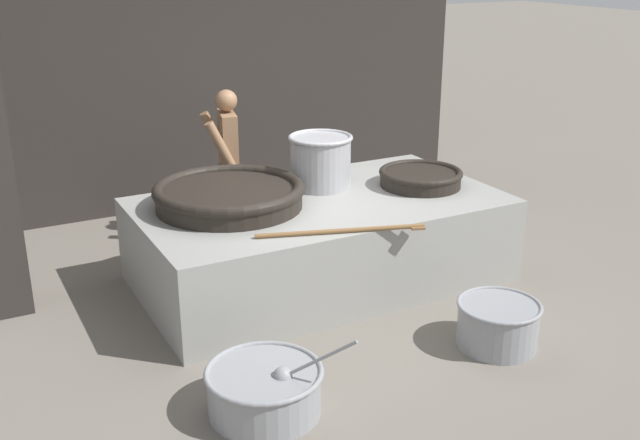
{
  "coord_description": "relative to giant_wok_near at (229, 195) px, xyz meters",
  "views": [
    {
      "loc": [
        -3.14,
        -5.89,
        3.05
      ],
      "look_at": [
        0.0,
        0.0,
        0.61
      ],
      "focal_mm": 42.0,
      "sensor_mm": 36.0,
      "label": 1
    }
  ],
  "objects": [
    {
      "name": "stock_pot",
      "position": [
        1.02,
        0.15,
        0.15
      ],
      "size": [
        0.63,
        0.63,
        0.52
      ],
      "color": "#9E9EA3",
      "rests_on": "hearth_platform"
    },
    {
      "name": "stirring_paddle",
      "position": [
        0.63,
        -1.08,
        -0.1
      ],
      "size": [
        1.39,
        0.51,
        0.04
      ],
      "rotation": [
        0.0,
        0.0,
        -0.31
      ],
      "color": "brown",
      "rests_on": "hearth_platform"
    },
    {
      "name": "prep_bowl_vegetables",
      "position": [
        -0.56,
        -1.99,
        -0.75
      ],
      "size": [
        0.88,
        0.9,
        0.67
      ],
      "color": "gray",
      "rests_on": "ground_plane"
    },
    {
      "name": "ground_plane",
      "position": [
        0.83,
        -0.2,
        -0.93
      ],
      "size": [
        60.0,
        60.0,
        0.0
      ],
      "primitive_type": "plane",
      "color": "slate"
    },
    {
      "name": "hearth_platform",
      "position": [
        0.83,
        -0.2,
        -0.53
      ],
      "size": [
        3.4,
        1.91,
        0.81
      ],
      "color": "gray",
      "rests_on": "ground_plane"
    },
    {
      "name": "giant_wok_far",
      "position": [
        1.92,
        -0.29,
        -0.03
      ],
      "size": [
        0.83,
        0.83,
        0.17
      ],
      "color": "black",
      "rests_on": "hearth_platform"
    },
    {
      "name": "cook",
      "position": [
        0.47,
        1.23,
        -0.04
      ],
      "size": [
        0.47,
        0.66,
        1.66
      ],
      "rotation": [
        0.0,
        0.0,
        2.89
      ],
      "color": "#8C6647",
      "rests_on": "ground_plane"
    },
    {
      "name": "giant_wok_near",
      "position": [
        0.0,
        0.0,
        0.0
      ],
      "size": [
        1.39,
        1.39,
        0.22
      ],
      "color": "black",
      "rests_on": "hearth_platform"
    },
    {
      "name": "prep_bowl_meat",
      "position": [
        1.48,
        -2.03,
        -0.73
      ],
      "size": [
        0.68,
        0.68,
        0.38
      ],
      "color": "gray",
      "rests_on": "ground_plane"
    },
    {
      "name": "back_wall",
      "position": [
        0.83,
        2.67,
        1.02
      ],
      "size": [
        6.9,
        0.24,
        3.9
      ],
      "primitive_type": "cube",
      "color": "#2D2826",
      "rests_on": "ground_plane"
    }
  ]
}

